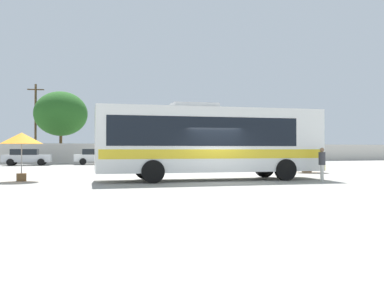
{
  "coord_description": "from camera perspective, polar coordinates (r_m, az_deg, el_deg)",
  "views": [
    {
      "loc": [
        -7.36,
        -17.32,
        1.53
      ],
      "look_at": [
        0.13,
        4.16,
        1.8
      ],
      "focal_mm": 39.19,
      "sensor_mm": 36.0,
      "label": 1
    }
  ],
  "objects": [
    {
      "name": "parked_car_second_white",
      "position": [
        42.2,
        -12.83,
        -1.64
      ],
      "size": [
        4.61,
        2.24,
        1.53
      ],
      "color": "silver",
      "rests_on": "ground_plane"
    },
    {
      "name": "vendor_umbrella_near_gate_orange",
      "position": [
        21.48,
        -22.18,
        0.57
      ],
      "size": [
        1.94,
        1.94,
        2.31
      ],
      "color": "gray",
      "rests_on": "ground_plane"
    },
    {
      "name": "vendor_umbrella_secondary_orange",
      "position": [
        28.28,
        15.34,
        -0.41
      ],
      "size": [
        1.97,
        1.97,
        1.97
      ],
      "color": "gray",
      "rests_on": "ground_plane"
    },
    {
      "name": "coach_bus_white_yellow",
      "position": [
        20.5,
        2.17,
        0.61
      ],
      "size": [
        11.24,
        3.51,
        3.73
      ],
      "color": "white",
      "rests_on": "ground_plane"
    },
    {
      "name": "attendant_by_bus_door",
      "position": [
        20.85,
        17.28,
        -2.38
      ],
      "size": [
        0.45,
        0.45,
        1.58
      ],
      "color": "silver",
      "rests_on": "ground_plane"
    },
    {
      "name": "ground_plane",
      "position": [
        28.33,
        -4.15,
        -3.76
      ],
      "size": [
        300.0,
        300.0,
        0.0
      ],
      "primitive_type": "plane",
      "color": "gray"
    },
    {
      "name": "utility_pole_near",
      "position": [
        49.45,
        -20.52,
        2.86
      ],
      "size": [
        1.8,
        0.38,
        8.7
      ],
      "color": "#4C3823",
      "rests_on": "ground_plane"
    },
    {
      "name": "roadside_tree_midright",
      "position": [
        52.94,
        -2.29,
        1.72
      ],
      "size": [
        3.35,
        3.35,
        5.19
      ],
      "color": "brown",
      "rests_on": "ground_plane"
    },
    {
      "name": "roadside_tree_midleft",
      "position": [
        48.51,
        -17.42,
        3.94
      ],
      "size": [
        5.77,
        5.77,
        7.87
      ],
      "color": "brown",
      "rests_on": "ground_plane"
    },
    {
      "name": "parked_car_leftmost_silver",
      "position": [
        41.76,
        -21.61,
        -1.62
      ],
      "size": [
        4.39,
        2.3,
        1.52
      ],
      "color": "#B7BABF",
      "rests_on": "ground_plane"
    },
    {
      "name": "perimeter_wall",
      "position": [
        46.08,
        -10.04,
        -1.26
      ],
      "size": [
        80.0,
        0.3,
        2.1
      ],
      "primitive_type": "cube",
      "color": "beige",
      "rests_on": "ground_plane"
    },
    {
      "name": "roadside_tree_right",
      "position": [
        57.65,
        7.11,
        2.07
      ],
      "size": [
        5.13,
        5.13,
        6.47
      ],
      "color": "brown",
      "rests_on": "ground_plane"
    }
  ]
}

